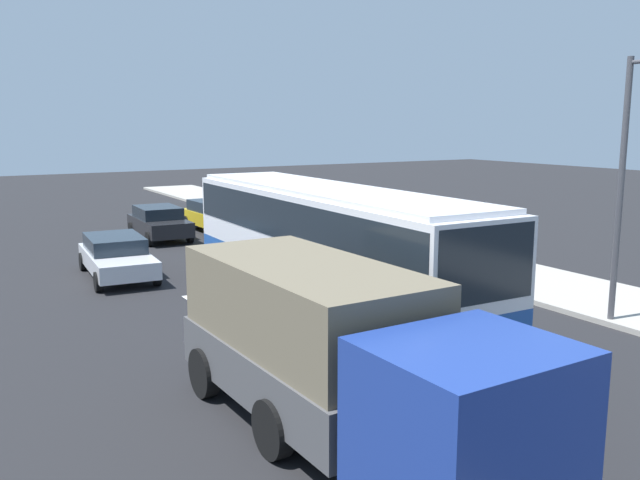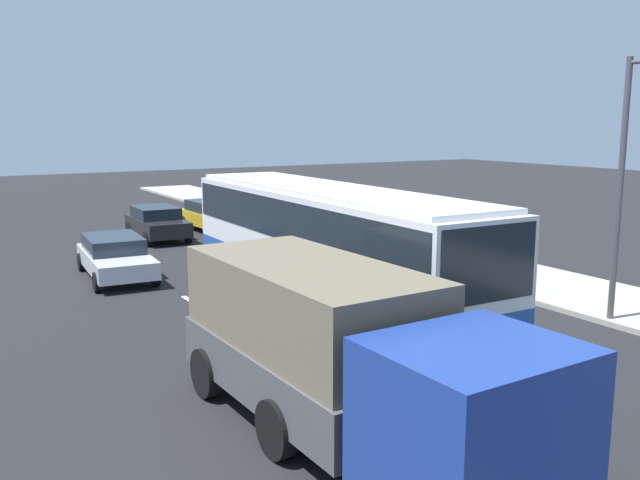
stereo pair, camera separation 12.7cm
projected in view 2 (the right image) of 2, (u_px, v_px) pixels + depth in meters
The scene contains 9 objects.
ground_plane at pixel (346, 345), 15.88m from camera, with size 120.00×120.00×0.00m, color black.
sidewalk_curb at pixel (584, 295), 20.22m from camera, with size 80.00×4.00×0.15m, color #A8A399.
lane_centreline at pixel (381, 423), 11.73m from camera, with size 40.94×0.16×0.01m.
coach_bus at pixel (327, 239), 17.45m from camera, with size 11.87×2.92×3.57m.
cargo_truck at pixel (342, 351), 10.82m from camera, with size 7.87×2.80×2.82m.
car_silver_hatch at pixel (115, 256), 22.69m from camera, with size 4.88×2.28×1.39m.
car_black_sedan at pixel (157, 222), 30.12m from camera, with size 4.43×2.11×1.47m.
car_yellow_taxi at pixel (213, 215), 32.40m from camera, with size 4.46×2.13×1.46m.
street_lamp at pixel (629, 171), 16.67m from camera, with size 1.95×0.24×6.66m.
Camera 2 is at (12.73, -8.35, 5.21)m, focal length 37.54 mm.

